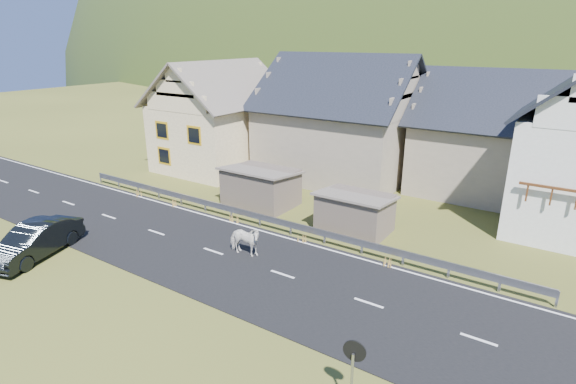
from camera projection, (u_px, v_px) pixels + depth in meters
The scene contains 14 objects.
ground at pixel (213, 252), 21.41m from camera, with size 160.00×160.00×0.00m, color #3E4019.
road at pixel (213, 252), 21.40m from camera, with size 60.00×7.00×0.04m, color black.
lane_markings at pixel (213, 251), 21.39m from camera, with size 60.00×6.60×0.01m, color silver.
guardrail at pixel (260, 217), 24.13m from camera, with size 28.10×0.09×0.75m.
shed_left at pixel (261, 187), 27.22m from camera, with size 4.30×3.30×2.40m, color #6A5A4F.
shed_right at pixel (355, 213), 23.46m from camera, with size 3.80×2.90×2.20m, color #6A5A4F.
house_cream at pixel (220, 111), 34.69m from camera, with size 7.80×9.80×8.30m.
house_stone_a at pixel (342, 112), 32.26m from camera, with size 10.80×9.80×8.90m.
house_stone_b at pixel (496, 128), 28.73m from camera, with size 9.80×8.80×8.10m.
mountain at pixel (556, 123), 167.17m from camera, with size 440.00×280.00×260.00m, color #1F3210.
conifer_patch at pixel (326, 52), 134.96m from camera, with size 76.00×50.00×28.00m, color black.
horse at pixel (244, 240), 20.80m from camera, with size 1.76×0.80×1.49m, color silver.
car at pixel (35, 241), 20.79m from camera, with size 1.65×4.74×1.56m, color black.
traffic_mirror at pixel (354, 361), 11.75m from camera, with size 0.63×0.20×2.26m.
Camera 1 is at (13.66, -14.13, 9.64)m, focal length 28.00 mm.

